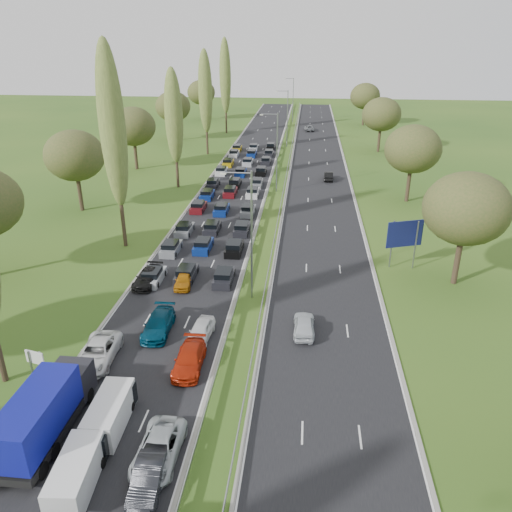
% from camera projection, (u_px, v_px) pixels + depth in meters
% --- Properties ---
extents(ground, '(260.00, 260.00, 0.00)m').
position_uv_depth(ground, '(277.00, 188.00, 80.22)').
color(ground, '#2A4F18').
rests_on(ground, ground).
extents(near_carriageway, '(10.50, 215.00, 0.04)m').
position_uv_depth(near_carriageway, '(238.00, 183.00, 83.13)').
color(near_carriageway, black).
rests_on(near_carriageway, ground).
extents(far_carriageway, '(10.50, 215.00, 0.04)m').
position_uv_depth(far_carriageway, '(319.00, 185.00, 81.86)').
color(far_carriageway, black).
rests_on(far_carriageway, ground).
extents(central_reservation, '(2.36, 215.00, 0.32)m').
position_uv_depth(central_reservation, '(278.00, 181.00, 82.28)').
color(central_reservation, gray).
rests_on(central_reservation, ground).
extents(lamp_columns, '(0.18, 140.18, 12.00)m').
position_uv_depth(lamp_columns, '(277.00, 153.00, 75.99)').
color(lamp_columns, gray).
rests_on(lamp_columns, ground).
extents(poplar_row, '(2.80, 127.80, 22.44)m').
position_uv_depth(poplar_row, '(152.00, 119.00, 65.97)').
color(poplar_row, '#2D2116').
rests_on(poplar_row, ground).
extents(woodland_left, '(8.00, 166.00, 11.10)m').
position_uv_depth(woodland_left, '(63.00, 161.00, 63.80)').
color(woodland_left, '#2D2116').
rests_on(woodland_left, ground).
extents(woodland_right, '(8.00, 153.00, 11.10)m').
position_uv_depth(woodland_right, '(425.00, 163.00, 63.16)').
color(woodland_right, '#2D2116').
rests_on(woodland_right, ground).
extents(traffic_queue_fill, '(9.08, 69.01, 0.80)m').
position_uv_depth(traffic_queue_fill, '(233.00, 189.00, 78.34)').
color(traffic_queue_fill, '#B2B7BC').
rests_on(traffic_queue_fill, ground).
extents(near_car_2, '(2.82, 5.58, 1.51)m').
position_uv_depth(near_car_2, '(98.00, 352.00, 37.03)').
color(near_car_2, silver).
rests_on(near_car_2, near_carriageway).
extents(near_car_3, '(2.21, 4.91, 1.40)m').
position_uv_depth(near_car_3, '(148.00, 277.00, 48.78)').
color(near_car_3, black).
rests_on(near_car_3, near_carriageway).
extents(near_car_7, '(2.23, 5.16, 1.48)m').
position_uv_depth(near_car_7, '(158.00, 324.00, 40.74)').
color(near_car_7, '#05354D').
rests_on(near_car_7, near_carriageway).
extents(near_car_8, '(1.77, 3.98, 1.33)m').
position_uv_depth(near_car_8, '(184.00, 279.00, 48.39)').
color(near_car_8, '#AB640B').
rests_on(near_car_8, near_carriageway).
extents(near_car_9, '(1.76, 4.39, 1.42)m').
position_uv_depth(near_car_9, '(148.00, 477.00, 26.62)').
color(near_car_9, black).
rests_on(near_car_9, near_carriageway).
extents(near_car_10, '(2.40, 5.11, 1.41)m').
position_uv_depth(near_car_10, '(158.00, 449.00, 28.39)').
color(near_car_10, '#A9B0B3').
rests_on(near_car_10, near_carriageway).
extents(near_car_11, '(2.13, 4.95, 1.42)m').
position_uv_depth(near_car_11, '(189.00, 359.00, 36.34)').
color(near_car_11, '#AB220A').
rests_on(near_car_11, near_carriageway).
extents(near_car_12, '(1.95, 4.17, 1.38)m').
position_uv_depth(near_car_12, '(201.00, 331.00, 39.91)').
color(near_car_12, silver).
rests_on(near_car_12, near_carriageway).
extents(far_car_0, '(1.78, 4.28, 1.45)m').
position_uv_depth(far_car_0, '(304.00, 325.00, 40.65)').
color(far_car_0, silver).
rests_on(far_car_0, far_carriageway).
extents(far_car_1, '(1.58, 4.26, 1.39)m').
position_uv_depth(far_car_1, '(329.00, 176.00, 84.46)').
color(far_car_1, black).
rests_on(far_car_1, far_carriageway).
extents(far_car_2, '(2.64, 5.04, 1.35)m').
position_uv_depth(far_car_2, '(309.00, 128.00, 129.00)').
color(far_car_2, gray).
rests_on(far_car_2, far_carriageway).
extents(blue_lorry, '(2.42, 8.70, 3.67)m').
position_uv_depth(blue_lorry, '(46.00, 411.00, 29.58)').
color(blue_lorry, black).
rests_on(blue_lorry, near_carriageway).
extents(white_van_front, '(1.84, 4.70, 1.89)m').
position_uv_depth(white_van_front, '(78.00, 471.00, 26.67)').
color(white_van_front, silver).
rests_on(white_van_front, near_carriageway).
extents(white_van_rear, '(1.89, 4.82, 1.94)m').
position_uv_depth(white_van_rear, '(111.00, 411.00, 30.91)').
color(white_van_rear, silver).
rests_on(white_van_rear, near_carriageway).
extents(info_sign, '(1.48, 0.45, 2.10)m').
position_uv_depth(info_sign, '(35.00, 360.00, 35.15)').
color(info_sign, gray).
rests_on(info_sign, ground).
extents(direction_sign, '(3.80, 1.46, 5.20)m').
position_uv_depth(direction_sign, '(405.00, 236.00, 51.11)').
color(direction_sign, gray).
rests_on(direction_sign, ground).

